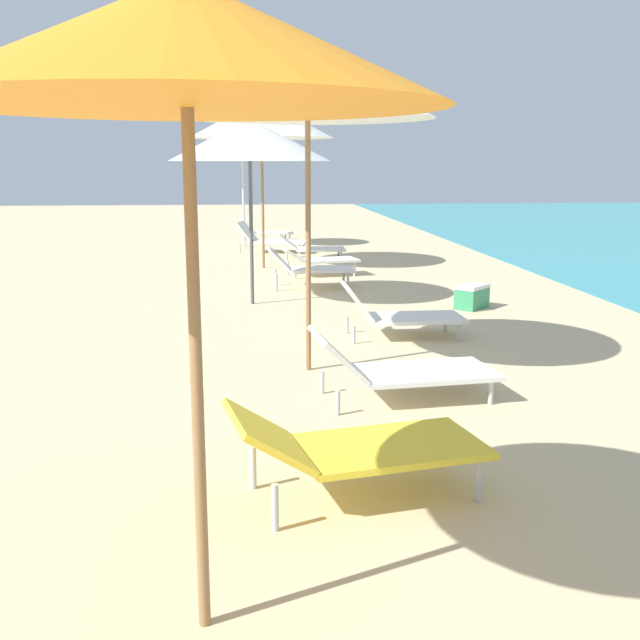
# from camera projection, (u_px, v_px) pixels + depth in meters

# --- Properties ---
(umbrella_third) EXTENTS (1.93, 1.93, 2.60)m
(umbrella_third) POSITION_uv_depth(u_px,v_px,m) (185.00, 44.00, 2.71)
(umbrella_third) COLOR olive
(umbrella_third) RESTS_ON ground
(lounger_third_shoreside) EXTENTS (1.56, 0.93, 0.57)m
(lounger_third_shoreside) POSITION_uv_depth(u_px,v_px,m) (355.00, 445.00, 4.33)
(lounger_third_shoreside) COLOR yellow
(lounger_third_shoreside) RESTS_ON ground
(umbrella_fourth) EXTENTS (2.24, 2.24, 2.91)m
(umbrella_fourth) POSITION_uv_depth(u_px,v_px,m) (308.00, 85.00, 6.57)
(umbrella_fourth) COLOR olive
(umbrella_fourth) RESTS_ON ground
(lounger_fourth_shoreside) EXTENTS (1.32, 0.63, 0.60)m
(lounger_fourth_shoreside) POSITION_uv_depth(u_px,v_px,m) (398.00, 314.00, 8.35)
(lounger_fourth_shoreside) COLOR white
(lounger_fourth_shoreside) RESTS_ON ground
(lounger_fourth_inland) EXTENTS (1.54, 0.83, 0.59)m
(lounger_fourth_inland) POSITION_uv_depth(u_px,v_px,m) (399.00, 368.00, 6.15)
(lounger_fourth_inland) COLOR white
(lounger_fourth_inland) RESTS_ON ground
(umbrella_fifth) EXTENTS (2.14, 2.14, 2.53)m
(umbrella_fifth) POSITION_uv_depth(u_px,v_px,m) (250.00, 140.00, 9.96)
(umbrella_fifth) COLOR #4C4C51
(umbrella_fifth) RESTS_ON ground
(lounger_fifth_shoreside) EXTENTS (1.30, 0.64, 0.63)m
(lounger_fifth_shoreside) POSITION_uv_depth(u_px,v_px,m) (308.00, 267.00, 11.67)
(lounger_fifth_shoreside) COLOR white
(lounger_fifth_shoreside) RESTS_ON ground
(umbrella_sixth) EXTENTS (2.58, 2.58, 3.06)m
(umbrella_sixth) POSITION_uv_depth(u_px,v_px,m) (261.00, 119.00, 13.43)
(umbrella_sixth) COLOR olive
(umbrella_sixth) RESTS_ON ground
(lounger_sixth_shoreside) EXTENTS (1.34, 0.69, 0.50)m
(lounger_sixth_shoreside) POSITION_uv_depth(u_px,v_px,m) (311.00, 247.00, 15.08)
(lounger_sixth_shoreside) COLOR white
(lounger_sixth_shoreside) RESTS_ON ground
(lounger_sixth_inland) EXTENTS (1.41, 0.82, 0.51)m
(lounger_sixth_inland) POSITION_uv_depth(u_px,v_px,m) (318.00, 259.00, 12.92)
(lounger_sixth_inland) COLOR white
(lounger_sixth_inland) RESTS_ON ground
(umbrella_farthest) EXTENTS (1.81, 1.81, 2.58)m
(umbrella_farthest) POSITION_uv_depth(u_px,v_px,m) (242.00, 144.00, 17.00)
(umbrella_farthest) COLOR silver
(umbrella_farthest) RESTS_ON ground
(lounger_farthest_shoreside) EXTENTS (1.35, 0.83, 0.56)m
(lounger_farthest_shoreside) POSITION_uv_depth(u_px,v_px,m) (264.00, 231.00, 18.67)
(lounger_farthest_shoreside) COLOR white
(lounger_farthest_shoreside) RESTS_ON ground
(lounger_farthest_inland) EXTENTS (1.58, 0.97, 0.66)m
(lounger_farthest_inland) POSITION_uv_depth(u_px,v_px,m) (270.00, 239.00, 16.34)
(lounger_farthest_inland) COLOR white
(lounger_farthest_inland) RESTS_ON ground
(cooler_box) EXTENTS (0.54, 0.54, 0.32)m
(cooler_box) POSITION_uv_depth(u_px,v_px,m) (472.00, 296.00, 10.05)
(cooler_box) COLOR #338C59
(cooler_box) RESTS_ON ground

